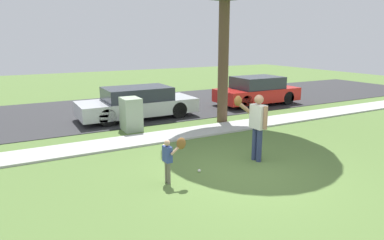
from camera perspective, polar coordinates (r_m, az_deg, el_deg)
name	(u,v)px	position (r m, az deg, el deg)	size (l,w,h in m)	color
ground_plane	(177,136)	(11.06, -2.54, -2.76)	(48.00, 48.00, 0.00)	#567538
sidewalk_strip	(176,135)	(11.14, -2.77, -2.48)	(36.00, 1.20, 0.06)	#B2B2AD
road_surface	(128,109)	(15.68, -10.73, 1.89)	(36.00, 6.80, 0.02)	#2D2D30
person_adult	(256,121)	(8.75, 10.73, -0.15)	(0.73, 0.61, 1.73)	navy
person_child	(171,154)	(7.38, -3.48, -5.68)	(0.46, 0.38, 1.03)	#6B6656
baseball	(199,171)	(8.15, 1.21, -8.49)	(0.07, 0.07, 0.07)	white
utility_cabinet	(131,114)	(11.85, -10.19, 0.97)	(0.60, 0.79, 1.13)	#9EB293
parked_sedan_silver	(137,103)	(13.63, -9.13, 2.86)	(4.60, 1.80, 1.23)	silver
parked_hatchback_red	(257,91)	(16.59, 10.85, 4.80)	(4.00, 1.75, 1.33)	red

